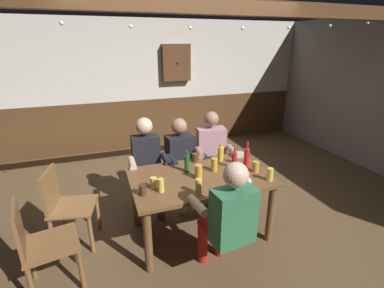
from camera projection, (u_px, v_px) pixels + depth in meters
ground_plane at (196, 224)px, 3.39m from camera, size 8.12×8.12×0.00m
back_wall_upper at (144, 60)px, 5.36m from camera, size 6.76×0.12×1.51m
back_wall_wainscot at (147, 123)px, 5.80m from camera, size 6.76×0.12×1.00m
ceiling_beam at (189, 5)px, 2.75m from camera, size 6.09×0.14×0.16m
dining_table at (200, 184)px, 3.04m from camera, size 1.50×0.94×0.73m
person_0 at (147, 162)px, 3.49m from camera, size 0.49×0.54×1.22m
person_1 at (182, 158)px, 3.65m from camera, size 0.51×0.54×1.18m
person_2 at (212, 152)px, 3.79m from camera, size 0.56×0.57×1.23m
person_3 at (228, 216)px, 2.42m from camera, size 0.54×0.54×1.21m
chair_empty_near_right at (65, 205)px, 2.92m from camera, size 0.52×0.52×0.88m
chair_empty_near_left at (40, 245)px, 2.35m from camera, size 0.51×0.51×0.88m
condiment_caddy at (238, 154)px, 3.51m from camera, size 0.14×0.10×0.05m
plate_0 at (241, 180)px, 2.89m from camera, size 0.22×0.22×0.01m
bottle_0 at (247, 157)px, 3.20m from camera, size 0.06×0.06×0.30m
bottle_1 at (234, 160)px, 3.16m from camera, size 0.06×0.06×0.25m
bottle_2 at (221, 153)px, 3.37m from camera, size 0.07×0.07×0.23m
bottle_3 at (187, 163)px, 3.07m from camera, size 0.06×0.06×0.25m
pint_glass_0 at (256, 167)px, 3.09m from camera, size 0.08×0.08×0.12m
pint_glass_1 at (161, 185)px, 2.66m from camera, size 0.06×0.06×0.14m
pint_glass_2 at (199, 187)px, 2.62m from camera, size 0.06×0.06×0.16m
pint_glass_3 at (154, 183)px, 2.73m from camera, size 0.07×0.07×0.12m
pint_glass_4 at (195, 158)px, 3.35m from camera, size 0.08×0.08×0.10m
pint_glass_5 at (199, 172)px, 2.93m from camera, size 0.08×0.08×0.15m
pint_glass_6 at (270, 174)px, 2.89m from camera, size 0.07×0.07×0.14m
pint_glass_7 at (214, 165)px, 3.10m from camera, size 0.07×0.07×0.15m
pint_glass_8 at (143, 190)px, 2.62m from camera, size 0.07×0.07×0.11m
wall_dart_cabinet at (176, 63)px, 5.46m from camera, size 0.56×0.15×0.70m
string_lights at (190, 24)px, 2.76m from camera, size 4.77×0.04×0.13m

